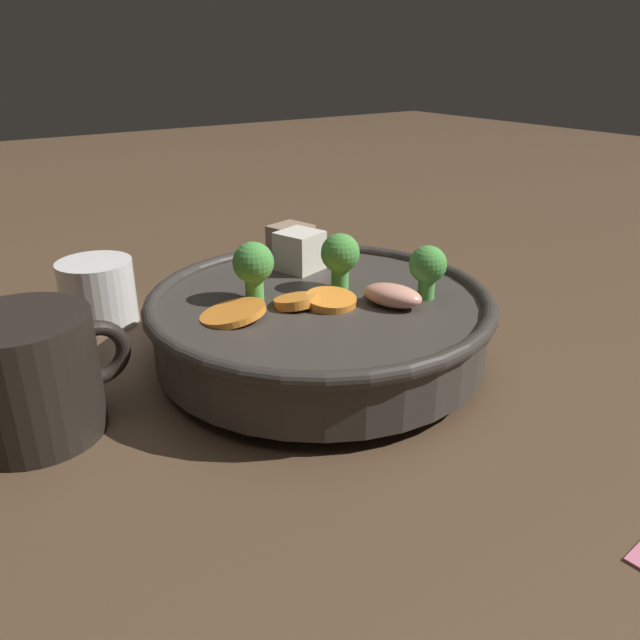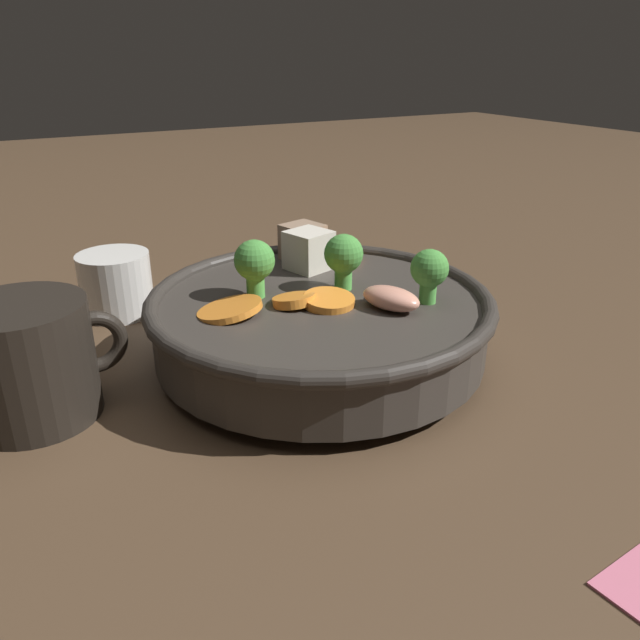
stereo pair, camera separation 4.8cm
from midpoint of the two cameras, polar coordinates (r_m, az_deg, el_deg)
ground_plane at (r=0.49m, az=2.78°, el=-3.86°), size 3.00×3.00×0.00m
stirfry_bowl at (r=0.48m, az=2.87°, el=0.23°), size 0.26×0.26×0.10m
side_saucer at (r=0.68m, az=4.87°, el=4.79°), size 0.12×0.12×0.01m
tea_cup at (r=0.59m, az=-16.01°, el=3.20°), size 0.06×0.06×0.06m
dark_mug at (r=0.44m, az=-22.29°, el=-3.57°), size 0.11×0.09×0.08m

